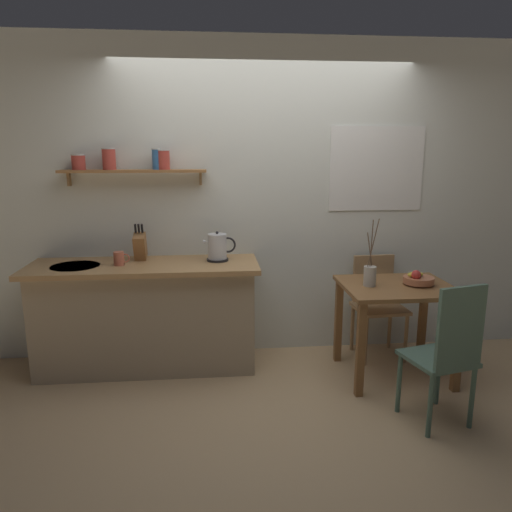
{
  "coord_description": "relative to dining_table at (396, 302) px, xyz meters",
  "views": [
    {
      "loc": [
        -0.46,
        -3.52,
        1.79
      ],
      "look_at": [
        -0.1,
        0.25,
        0.95
      ],
      "focal_mm": 33.83,
      "sensor_mm": 36.0,
      "label": 1
    }
  ],
  "objects": [
    {
      "name": "kitchen_counter",
      "position": [
        -1.98,
        0.34,
        -0.17
      ],
      "size": [
        1.83,
        0.63,
        0.89
      ],
      "color": "tan",
      "rests_on": "ground_plane"
    },
    {
      "name": "back_wall",
      "position": [
        -0.78,
        0.67,
        0.73
      ],
      "size": [
        6.8,
        0.11,
        2.7
      ],
      "color": "silver",
      "rests_on": "ground_plane"
    },
    {
      "name": "wall_shelf",
      "position": [
        -2.09,
        0.52,
        1.05
      ],
      "size": [
        1.17,
        0.2,
        0.3
      ],
      "color": "#9E6B3D"
    },
    {
      "name": "fruit_bowl",
      "position": [
        0.16,
        -0.01,
        0.18
      ],
      "size": [
        0.24,
        0.24,
        0.12
      ],
      "color": "#BC704C",
      "rests_on": "dining_table"
    },
    {
      "name": "dining_table",
      "position": [
        0.0,
        0.0,
        0.0
      ],
      "size": [
        0.85,
        0.71,
        0.76
      ],
      "color": "brown",
      "rests_on": "ground_plane"
    },
    {
      "name": "dining_chair_near",
      "position": [
        0.05,
        -0.75,
        -0.09
      ],
      "size": [
        0.47,
        0.47,
        0.98
      ],
      "color": "#4C6B5B",
      "rests_on": "ground_plane"
    },
    {
      "name": "electric_kettle",
      "position": [
        -1.39,
        0.38,
        0.39
      ],
      "size": [
        0.27,
        0.18,
        0.25
      ],
      "color": "black",
      "rests_on": "kitchen_counter"
    },
    {
      "name": "ground_plane",
      "position": [
        -0.98,
        0.02,
        -0.62
      ],
      "size": [
        14.0,
        14.0,
        0.0
      ],
      "primitive_type": "plane",
      "color": "tan"
    },
    {
      "name": "coffee_mug_by_sink",
      "position": [
        -2.16,
        0.29,
        0.33
      ],
      "size": [
        0.13,
        0.08,
        0.11
      ],
      "color": "#C6664C",
      "rests_on": "kitchen_counter"
    },
    {
      "name": "dining_chair_far",
      "position": [
        -0.0,
        0.44,
        -0.12
      ],
      "size": [
        0.44,
        0.41,
        0.88
      ],
      "color": "tan",
      "rests_on": "ground_plane"
    },
    {
      "name": "knife_block",
      "position": [
        -2.02,
        0.45,
        0.4
      ],
      "size": [
        0.09,
        0.18,
        0.31
      ],
      "color": "#9E6B3D",
      "rests_on": "kitchen_counter"
    },
    {
      "name": "twig_vase",
      "position": [
        -0.23,
        0.0,
        0.22
      ],
      "size": [
        0.1,
        0.1,
        0.52
      ],
      "color": "#B7B2A8",
      "rests_on": "dining_table"
    }
  ]
}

